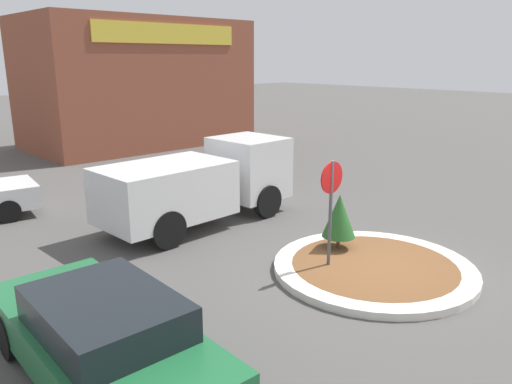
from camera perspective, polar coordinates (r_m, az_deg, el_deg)
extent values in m
plane|color=#514F4C|center=(10.95, 13.27, -8.81)|extent=(120.00, 120.00, 0.00)
cylinder|color=silver|center=(10.92, 13.29, -8.44)|extent=(4.21, 4.21, 0.15)
cylinder|color=brown|center=(10.92, 13.29, -8.43)|extent=(3.45, 3.45, 0.15)
cylinder|color=#4C4C51|center=(10.36, 8.47, -2.90)|extent=(0.07, 0.07, 2.38)
cylinder|color=#B71414|center=(10.14, 8.65, 1.64)|extent=(0.66, 0.03, 0.66)
cylinder|color=brown|center=(11.61, 9.36, -5.64)|extent=(0.08, 0.08, 0.27)
cone|color=#235623|center=(11.40, 9.50, -2.68)|extent=(0.76, 0.76, 0.99)
cube|color=silver|center=(14.55, -0.84, 2.86)|extent=(1.82, 1.97, 1.73)
cube|color=silver|center=(12.76, -10.36, 0.07)|extent=(3.35, 2.13, 1.38)
cube|color=black|center=(14.91, 0.84, 4.35)|extent=(0.10, 1.71, 0.61)
cylinder|color=black|center=(15.29, -3.70, 0.29)|extent=(0.94, 0.25, 0.93)
cylinder|color=black|center=(14.01, 1.34, -1.08)|extent=(0.94, 0.25, 0.93)
cylinder|color=black|center=(13.39, -14.62, -2.34)|extent=(0.94, 0.25, 0.93)
cylinder|color=black|center=(11.90, -10.02, -4.28)|extent=(0.94, 0.25, 0.93)
cube|color=brown|center=(26.86, -13.39, 12.04)|extent=(10.74, 6.00, 6.25)
cube|color=gold|center=(24.28, -9.97, 17.41)|extent=(7.52, 0.08, 0.90)
cube|color=#1E6638|center=(7.50, -17.29, -15.99)|extent=(1.94, 4.63, 0.57)
cube|color=black|center=(7.06, -16.84, -13.10)|extent=(1.65, 2.24, 0.49)
cylinder|color=black|center=(8.59, -26.44, -14.55)|extent=(0.22, 0.68, 0.68)
cylinder|color=black|center=(9.04, -16.13, -11.96)|extent=(0.22, 0.68, 0.68)
cylinder|color=black|center=(6.91, -5.18, -20.57)|extent=(0.22, 0.68, 0.68)
cylinder|color=black|center=(15.19, -26.45, -1.98)|extent=(0.66, 0.29, 0.64)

